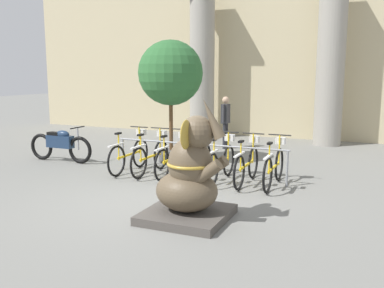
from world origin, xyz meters
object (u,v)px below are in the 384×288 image
object	(u,v)px
person_pedestrian	(226,118)
bicycle_4	(221,162)
bicycle_5	(247,164)
motorcycle	(61,144)
bicycle_6	(274,166)
bicycle_0	(130,154)
bicycle_3	(197,160)
elephant_statue	(190,179)
bicycle_1	(151,156)
potted_tree	(171,75)
bicycle_2	(174,158)

from	to	relation	value
person_pedestrian	bicycle_4	bearing A→B (deg)	-72.30
bicycle_5	motorcycle	size ratio (longest dim) A/B	0.90
bicycle_4	bicycle_5	distance (m)	0.57
bicycle_5	bicycle_6	world-z (taller)	same
bicycle_0	person_pedestrian	world-z (taller)	person_pedestrian
bicycle_4	person_pedestrian	size ratio (longest dim) A/B	1.11
bicycle_3	bicycle_5	bearing A→B (deg)	0.38
bicycle_0	bicycle_4	bearing A→B (deg)	0.22
bicycle_3	person_pedestrian	size ratio (longest dim) A/B	1.11
bicycle_4	person_pedestrian	bearing A→B (deg)	107.70
elephant_statue	person_pedestrian	world-z (taller)	elephant_statue
bicycle_1	bicycle_4	xyz separation A→B (m)	(1.72, 0.01, 0.00)
bicycle_0	bicycle_4	size ratio (longest dim) A/B	1.00
bicycle_1	person_pedestrian	size ratio (longest dim) A/B	1.11
bicycle_5	potted_tree	world-z (taller)	potted_tree
bicycle_2	potted_tree	bearing A→B (deg)	117.99
elephant_statue	motorcycle	size ratio (longest dim) A/B	1.00
potted_tree	bicycle_4	bearing A→B (deg)	-36.07
bicycle_6	potted_tree	size ratio (longest dim) A/B	0.56
bicycle_1	bicycle_3	world-z (taller)	same
motorcycle	potted_tree	bearing A→B (deg)	22.83
motorcycle	bicycle_6	bearing A→B (deg)	-2.26
person_pedestrian	potted_tree	bearing A→B (deg)	-104.87
elephant_statue	person_pedestrian	size ratio (longest dim) A/B	1.24
bicycle_0	bicycle_5	bearing A→B (deg)	0.12
bicycle_5	elephant_statue	xyz separation A→B (m)	(-0.21, -2.52, 0.25)
bicycle_4	potted_tree	bearing A→B (deg)	143.93
bicycle_1	bicycle_3	xyz separation A→B (m)	(1.15, -0.00, 0.00)
bicycle_0	bicycle_5	xyz separation A→B (m)	(2.86, 0.01, 0.00)
bicycle_1	bicycle_5	world-z (taller)	same
bicycle_0	elephant_statue	distance (m)	3.66
bicycle_3	potted_tree	bearing A→B (deg)	133.38
bicycle_1	motorcycle	distance (m)	2.84
bicycle_3	potted_tree	size ratio (longest dim) A/B	0.56
bicycle_6	bicycle_0	bearing A→B (deg)	-179.70
bicycle_6	motorcycle	world-z (taller)	bicycle_6
bicycle_1	potted_tree	world-z (taller)	potted_tree
bicycle_0	bicycle_6	world-z (taller)	same
bicycle_5	bicycle_1	bearing A→B (deg)	-179.92
bicycle_6	bicycle_5	bearing A→B (deg)	-178.79
bicycle_1	person_pedestrian	distance (m)	3.89
bicycle_4	bicycle_5	xyz separation A→B (m)	(0.57, -0.00, 0.00)
bicycle_2	bicycle_6	distance (m)	2.29
bicycle_0	bicycle_2	size ratio (longest dim) A/B	1.00
bicycle_2	bicycle_4	world-z (taller)	same
bicycle_4	bicycle_5	size ratio (longest dim) A/B	1.00
bicycle_4	bicycle_1	bearing A→B (deg)	-179.80
bicycle_1	bicycle_2	world-z (taller)	same
bicycle_0	bicycle_3	world-z (taller)	same
bicycle_4	motorcycle	size ratio (longest dim) A/B	0.90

